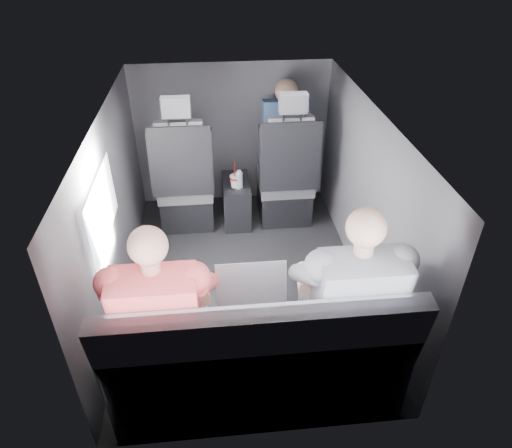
{
  "coord_description": "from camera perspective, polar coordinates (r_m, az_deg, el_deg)",
  "views": [
    {
      "loc": [
        -0.18,
        -2.74,
        2.38
      ],
      "look_at": [
        0.09,
        -0.05,
        0.56
      ],
      "focal_mm": 32.0,
      "sensor_mm": 36.0,
      "label": 1
    }
  ],
  "objects": [
    {
      "name": "laptop_silver",
      "position": [
        2.63,
        -0.78,
        -7.48
      ],
      "size": [
        0.39,
        0.34,
        0.27
      ],
      "color": "silver",
      "rests_on": "rear_bench"
    },
    {
      "name": "panel_right",
      "position": [
        3.41,
        13.63,
        2.86
      ],
      "size": [
        0.02,
        2.6,
        1.35
      ],
      "primitive_type": "cube",
      "color": "#56565B",
      "rests_on": "floor"
    },
    {
      "name": "soda_cup",
      "position": [
        4.01,
        -2.68,
        5.4
      ],
      "size": [
        0.08,
        0.08,
        0.26
      ],
      "color": "white",
      "rests_on": "center_console"
    },
    {
      "name": "panel_left",
      "position": [
        3.31,
        -17.41,
        1.19
      ],
      "size": [
        0.02,
        2.6,
        1.35
      ],
      "primitive_type": "cube",
      "color": "#56565B",
      "rests_on": "floor"
    },
    {
      "name": "center_console",
      "position": [
        4.23,
        -2.47,
        2.91
      ],
      "size": [
        0.24,
        0.48,
        0.41
      ],
      "color": "black",
      "rests_on": "floor"
    },
    {
      "name": "side_window",
      "position": [
        2.94,
        -18.65,
        1.75
      ],
      "size": [
        0.02,
        0.75,
        0.42
      ],
      "primitive_type": "cube",
      "color": "white",
      "rests_on": "panel_left"
    },
    {
      "name": "floor",
      "position": [
        3.64,
        -1.49,
        -6.96
      ],
      "size": [
        2.6,
        2.6,
        0.0
      ],
      "primitive_type": "plane",
      "color": "black",
      "rests_on": "ground"
    },
    {
      "name": "front_seat_right",
      "position": [
        4.14,
        3.75,
        5.31
      ],
      "size": [
        0.52,
        0.58,
        1.26
      ],
      "color": "black",
      "rests_on": "floor"
    },
    {
      "name": "passenger_front_right",
      "position": [
        4.22,
        3.61,
        11.19
      ],
      "size": [
        0.4,
        0.4,
        0.82
      ],
      "color": "navy",
      "rests_on": "front_seat_right"
    },
    {
      "name": "passenger_rear_left",
      "position": [
        2.5,
        -11.58,
        -10.92
      ],
      "size": [
        0.52,
        0.64,
        1.26
      ],
      "color": "#2D2D31",
      "rests_on": "rear_bench"
    },
    {
      "name": "rear_bench",
      "position": [
        2.67,
        0.29,
        -16.86
      ],
      "size": [
        1.6,
        0.57,
        0.92
      ],
      "color": "slate",
      "rests_on": "floor"
    },
    {
      "name": "front_seat_left",
      "position": [
        4.1,
        -8.81,
        4.66
      ],
      "size": [
        0.52,
        0.58,
        1.26
      ],
      "color": "black",
      "rests_on": "floor"
    },
    {
      "name": "seatbelt",
      "position": [
        3.81,
        4.37,
        9.37
      ],
      "size": [
        0.35,
        0.11,
        0.59
      ],
      "primitive_type": "cube",
      "rotation": [
        -0.14,
        0.49,
        0.0
      ],
      "color": "black",
      "rests_on": "front_seat_right"
    },
    {
      "name": "water_bottle",
      "position": [
        4.0,
        -2.1,
        5.52
      ],
      "size": [
        0.06,
        0.06,
        0.17
      ],
      "color": "#9BB4D2",
      "rests_on": "center_console"
    },
    {
      "name": "panel_back",
      "position": [
        2.24,
        0.97,
        -15.62
      ],
      "size": [
        1.8,
        0.02,
        1.35
      ],
      "primitive_type": "cube",
      "color": "#56565B",
      "rests_on": "floor"
    },
    {
      "name": "passenger_rear_right",
      "position": [
        2.57,
        11.34,
        -9.15
      ],
      "size": [
        0.55,
        0.66,
        1.29
      ],
      "color": "navy",
      "rests_on": "rear_bench"
    },
    {
      "name": "laptop_black",
      "position": [
        2.72,
        10.4,
        -6.56
      ],
      "size": [
        0.38,
        0.34,
        0.26
      ],
      "color": "black",
      "rests_on": "passenger_rear_right"
    },
    {
      "name": "ceiling",
      "position": [
        2.93,
        -1.88,
        13.38
      ],
      "size": [
        2.6,
        2.6,
        0.0
      ],
      "primitive_type": "plane",
      "rotation": [
        3.14,
        0.0,
        0.0
      ],
      "color": "#B2B2AD",
      "rests_on": "panel_back"
    },
    {
      "name": "panel_front",
      "position": [
        4.39,
        -2.98,
        11.05
      ],
      "size": [
        1.8,
        0.02,
        1.35
      ],
      "primitive_type": "cube",
      "color": "#56565B",
      "rests_on": "floor"
    },
    {
      "name": "laptop_white",
      "position": [
        2.59,
        -10.3,
        -9.06
      ],
      "size": [
        0.37,
        0.35,
        0.26
      ],
      "color": "silver",
      "rests_on": "passenger_rear_left"
    }
  ]
}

